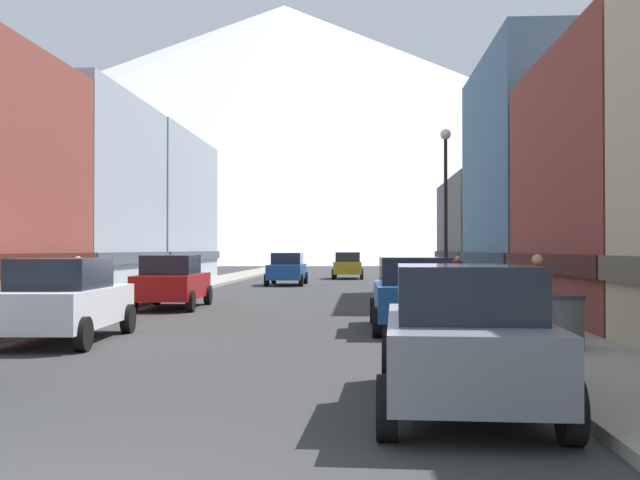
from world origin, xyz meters
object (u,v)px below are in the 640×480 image
Objects in this scene: car_left_2 at (172,281)px; pedestrian_2 at (538,298)px; pedestrian_1 at (78,284)px; streetlamp_right at (446,189)px; car_right_0 at (464,337)px; car_driving_1 at (287,269)px; trash_bin_right at (569,321)px; car_driving_0 at (348,265)px; car_left_1 at (64,300)px; potted_plant_0 at (520,298)px; car_right_1 at (413,293)px; pedestrian_0 at (458,278)px.

pedestrian_2 is (10.05, -8.94, 0.05)m from car_left_2.
streetlamp_right reaches higher than pedestrian_1.
car_right_0 is 33.19m from car_driving_1.
pedestrian_1 reaches higher than trash_bin_right.
car_right_0 is 2.60× the size of pedestrian_2.
car_driving_0 is 29.43m from pedestrian_1.
streetlamp_right is at bearing -67.02° from car_driving_1.
car_right_0 is 5.51m from trash_bin_right.
car_left_1 is 10.29m from trash_bin_right.
pedestrian_2 is at bearing -97.74° from potted_plant_0.
trash_bin_right is 12.00m from streetlamp_right.
pedestrian_2 is at bearing 2.12° from car_left_1.
car_right_1 is 4.50× the size of trash_bin_right.
car_driving_0 is at bearing 97.51° from pedestrian_2.
potted_plant_0 is 0.52× the size of pedestrian_1.
car_right_0 reaches higher than trash_bin_right.
pedestrian_0 is 5.17m from streetlamp_right.
car_left_1 and car_right_1 have the same top height.
potted_plant_0 is at bearing -67.14° from streetlamp_right.
pedestrian_1 is at bearing 108.63° from car_left_1.
car_right_1 is 24.04m from car_driving_1.
car_right_1 is at bearing -86.17° from car_driving_0.
car_driving_1 is (-3.20, -9.44, 0.00)m from car_driving_0.
car_driving_0 is 9.97m from car_driving_1.
pedestrian_2 is at bearing -84.55° from streetlamp_right.
car_left_2 is 2.83× the size of pedestrian_0.
streetlamp_right is (11.60, 2.53, 3.09)m from pedestrian_1.
car_right_1 is at bearing 89.98° from car_right_0.
pedestrian_0 is (2.45, 11.06, -0.03)m from car_right_1.
pedestrian_0 is at bearing -77.96° from car_driving_0.
car_left_2 is at bearing -101.59° from car_driving_0.
car_left_1 is at bearing -159.97° from car_right_1.
car_right_1 is (7.60, 2.77, 0.00)m from car_left_1.
car_driving_0 is 5.21× the size of potted_plant_0.
car_right_1 is 2.73× the size of pedestrian_1.
potted_plant_0 is (3.20, 12.44, -0.30)m from car_right_0.
pedestrian_1 is at bearing 151.09° from pedestrian_2.
car_driving_0 is 2.73× the size of pedestrian_1.
potted_plant_0 is (8.60, -20.31, -0.30)m from car_driving_1.
car_right_1 reaches higher than pedestrian_1.
car_driving_1 is 2.56× the size of pedestrian_2.
car_driving_0 is 1.00× the size of car_driving_1.
streetlamp_right reaches higher than car_left_1.
car_right_1 is 1.00× the size of car_driving_0.
pedestrian_0 is (-0.75, 7.94, 0.27)m from potted_plant_0.
pedestrian_2 is at bearing -44.38° from car_right_1.
pedestrian_1 is 14.28m from pedestrian_2.
pedestrian_1 reaches higher than pedestrian_0.
potted_plant_0 is at bearing -84.60° from pedestrian_0.
pedestrian_2 reaches higher than potted_plant_0.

